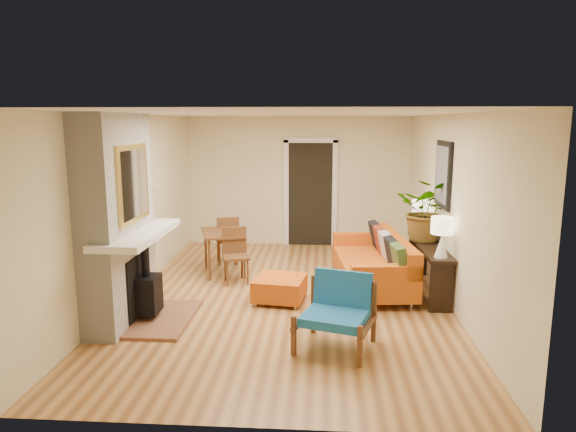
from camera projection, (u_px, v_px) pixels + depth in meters
name	position (u px, v px, depth m)	size (l,w,h in m)	color
room_shell	(328.00, 189.00, 9.75)	(6.50, 6.50, 6.50)	tan
fireplace	(121.00, 224.00, 6.35)	(1.09, 1.68, 2.60)	white
sofa	(377.00, 263.00, 7.81)	(1.15, 2.26, 0.86)	silver
ottoman	(280.00, 287.00, 7.21)	(0.77, 0.77, 0.34)	silver
blue_chair	(338.00, 307.00, 5.76)	(0.97, 0.96, 0.81)	brown
dining_table	(227.00, 240.00, 8.52)	(1.00, 1.63, 0.86)	brown
console_table	(429.00, 254.00, 7.53)	(0.34, 1.85, 0.72)	black
lamp_near	(442.00, 232.00, 6.73)	(0.30, 0.30, 0.54)	white
lamp_far	(421.00, 213.00, 8.17)	(0.30, 0.30, 0.54)	white
houseplant	(427.00, 210.00, 7.64)	(0.85, 0.74, 0.94)	#1E5919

